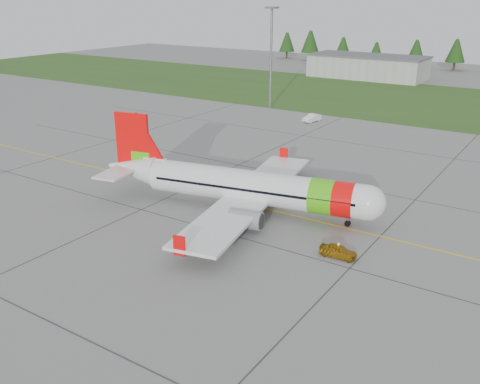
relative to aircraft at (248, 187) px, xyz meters
The scene contains 8 objects.
ground 8.37m from the aircraft, 53.24° to the right, with size 320.00×320.00×0.00m, color gray.
aircraft is the anchor object (origin of this frame).
follow_me_car 13.83m from the aircraft, 20.45° to the right, with size 1.41×1.20×3.51m, color #ECA70D.
service_van 46.28m from the aircraft, 107.25° to the left, with size 1.54×1.45×4.41m, color white.
grass_strip 75.91m from the aircraft, 86.45° to the left, with size 320.00×50.00×0.03m, color #30561E.
taxi_guideline 5.77m from the aircraft, 19.99° to the left, with size 120.00×0.25×0.02m, color gold.
hangar_west 106.75m from the aircraft, 103.71° to the left, with size 32.00×14.00×6.00m, color #A8A8A3.
floodlight_mast 58.91m from the aircraft, 117.83° to the left, with size 0.50×0.50×20.00m, color slate.
Camera 1 is at (24.92, -40.50, 22.93)m, focal length 40.00 mm.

